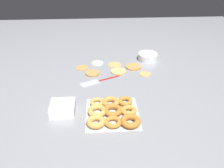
{
  "coord_description": "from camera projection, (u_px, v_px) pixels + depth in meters",
  "views": [
    {
      "loc": [
        -0.09,
        -1.44,
        0.84
      ],
      "look_at": [
        -0.01,
        -0.13,
        0.04
      ],
      "focal_mm": 38.0,
      "sensor_mm": 36.0,
      "label": 1
    }
  ],
  "objects": [
    {
      "name": "batter_bowl",
      "position": [
        148.0,
        57.0,
        1.92
      ],
      "size": [
        0.15,
        0.15,
        0.06
      ],
      "color": "white",
      "rests_on": "ground_plane"
    },
    {
      "name": "pancake_2",
      "position": [
        97.0,
        63.0,
        1.88
      ],
      "size": [
        0.09,
        0.09,
        0.01
      ],
      "primitive_type": "cylinder",
      "color": "beige",
      "rests_on": "ground_plane"
    },
    {
      "name": "spatula",
      "position": [
        94.0,
        82.0,
        1.63
      ],
      "size": [
        0.29,
        0.16,
        0.01
      ],
      "rotation": [
        0.0,
        0.0,
        3.57
      ],
      "color": "maroon",
      "rests_on": "ground_plane"
    },
    {
      "name": "pancake_0",
      "position": [
        145.0,
        74.0,
        1.73
      ],
      "size": [
        0.08,
        0.08,
        0.01
      ],
      "primitive_type": "cylinder",
      "color": "tan",
      "rests_on": "ground_plane"
    },
    {
      "name": "container_stack",
      "position": [
        63.0,
        108.0,
        1.34
      ],
      "size": [
        0.14,
        0.14,
        0.06
      ],
      "color": "white",
      "rests_on": "ground_plane"
    },
    {
      "name": "pancake_1",
      "position": [
        93.0,
        73.0,
        1.73
      ],
      "size": [
        0.1,
        0.1,
        0.01
      ],
      "primitive_type": "cylinder",
      "color": "#B27F42",
      "rests_on": "ground_plane"
    },
    {
      "name": "ground_plane",
      "position": [
        113.0,
        79.0,
        1.67
      ],
      "size": [
        3.0,
        3.0,
        0.0
      ],
      "primitive_type": "plane",
      "color": "gray"
    },
    {
      "name": "pancake_5",
      "position": [
        82.0,
        68.0,
        1.81
      ],
      "size": [
        0.09,
        0.09,
        0.01
      ],
      "primitive_type": "cylinder",
      "color": "#B27F42",
      "rests_on": "ground_plane"
    },
    {
      "name": "pancake_3",
      "position": [
        133.0,
        67.0,
        1.82
      ],
      "size": [
        0.12,
        0.12,
        0.01
      ],
      "primitive_type": "cylinder",
      "color": "#B27F42",
      "rests_on": "ground_plane"
    },
    {
      "name": "donut_tray",
      "position": [
        112.0,
        112.0,
        1.32
      ],
      "size": [
        0.3,
        0.3,
        0.04
      ],
      "color": "silver",
      "rests_on": "ground_plane"
    },
    {
      "name": "pancake_4",
      "position": [
        118.0,
        72.0,
        1.75
      ],
      "size": [
        0.11,
        0.11,
        0.01
      ],
      "primitive_type": "cylinder",
      "color": "tan",
      "rests_on": "ground_plane"
    },
    {
      "name": "pancake_6",
      "position": [
        115.0,
        64.0,
        1.86
      ],
      "size": [
        0.1,
        0.1,
        0.01
      ],
      "primitive_type": "cylinder",
      "color": "tan",
      "rests_on": "ground_plane"
    }
  ]
}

